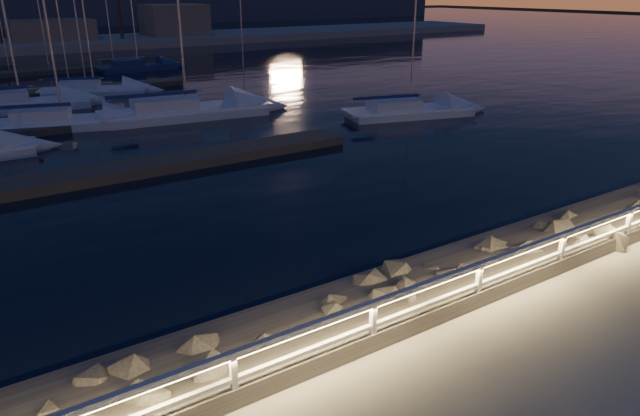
% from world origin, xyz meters
% --- Properties ---
extents(ground, '(400.00, 400.00, 0.00)m').
position_xyz_m(ground, '(0.00, 0.00, 0.00)').
color(ground, '#9E9A8F').
rests_on(ground, ground).
extents(harbor_water, '(400.00, 440.00, 0.60)m').
position_xyz_m(harbor_water, '(0.00, 31.22, -0.97)').
color(harbor_water, black).
rests_on(harbor_water, ground).
extents(guard_rail, '(44.11, 0.12, 1.06)m').
position_xyz_m(guard_rail, '(-0.07, -0.00, 0.77)').
color(guard_rail, white).
rests_on(guard_rail, ground).
extents(riprap, '(36.90, 2.85, 1.36)m').
position_xyz_m(riprap, '(0.59, 0.59, -0.03)').
color(riprap, slate).
rests_on(riprap, ground).
extents(floating_docks, '(22.00, 36.00, 0.40)m').
position_xyz_m(floating_docks, '(0.00, 32.50, -0.40)').
color(floating_docks, '#504A42').
rests_on(floating_docks, ground).
extents(sailboat_c, '(8.35, 4.51, 13.66)m').
position_xyz_m(sailboat_c, '(-0.14, 26.41, -0.17)').
color(sailboat_c, white).
rests_on(sailboat_c, ground).
extents(sailboat_d, '(8.44, 4.47, 13.75)m').
position_xyz_m(sailboat_d, '(18.01, 18.24, -0.19)').
color(sailboat_d, white).
rests_on(sailboat_d, ground).
extents(sailboat_h, '(10.36, 4.22, 17.03)m').
position_xyz_m(sailboat_h, '(6.57, 25.31, -0.13)').
color(sailboat_h, white).
rests_on(sailboat_h, ground).
extents(sailboat_j, '(8.58, 2.94, 14.42)m').
position_xyz_m(sailboat_j, '(-1.40, 32.93, -0.13)').
color(sailboat_j, white).
rests_on(sailboat_j, ground).
extents(sailboat_k, '(7.60, 2.65, 12.71)m').
position_xyz_m(sailboat_k, '(10.41, 47.48, -0.19)').
color(sailboat_k, navy).
rests_on(sailboat_k, ground).
extents(sailboat_l, '(7.77, 4.66, 12.74)m').
position_xyz_m(sailboat_l, '(3.91, 36.52, -0.21)').
color(sailboat_l, white).
rests_on(sailboat_l, ground).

